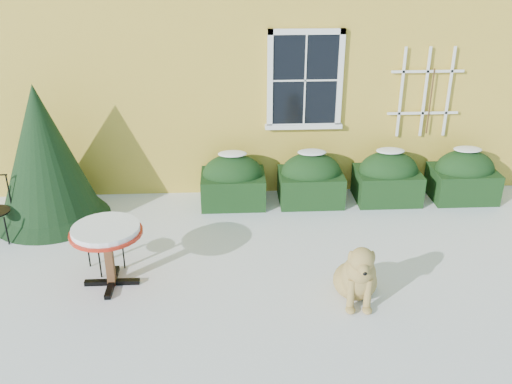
{
  "coord_description": "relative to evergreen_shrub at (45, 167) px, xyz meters",
  "views": [
    {
      "loc": [
        -0.38,
        -6.12,
        4.16
      ],
      "look_at": [
        0.0,
        1.0,
        0.9
      ],
      "focal_mm": 40.0,
      "sensor_mm": 36.0,
      "label": 1
    }
  ],
  "objects": [
    {
      "name": "hedge_row",
      "position": [
        4.83,
        0.4,
        -0.47
      ],
      "size": [
        4.95,
        0.8,
        0.91
      ],
      "color": "black",
      "rests_on": "ground"
    },
    {
      "name": "bistro_table",
      "position": [
        1.27,
        -1.96,
        -0.17
      ],
      "size": [
        0.91,
        0.91,
        0.84
      ],
      "rotation": [
        0.0,
        0.0,
        0.35
      ],
      "color": "black",
      "rests_on": "ground"
    },
    {
      "name": "patio_chair_near",
      "position": [
        1.15,
        -1.57,
        -0.46
      ],
      "size": [
        0.51,
        0.51,
        0.82
      ],
      "rotation": [
        0.0,
        0.0,
        3.78
      ],
      "color": "black",
      "rests_on": "ground"
    },
    {
      "name": "dog",
      "position": [
        4.35,
        -2.48,
        -0.53
      ],
      "size": [
        0.6,
        0.96,
        0.87
      ],
      "rotation": [
        0.0,
        0.0,
        -0.06
      ],
      "color": "tan",
      "rests_on": "ground"
    },
    {
      "name": "ground",
      "position": [
        3.18,
        -2.15,
        -0.87
      ],
      "size": [
        80.0,
        80.0,
        0.0
      ],
      "primitive_type": "plane",
      "color": "white",
      "rests_on": "ground"
    },
    {
      "name": "evergreen_shrub",
      "position": [
        0.0,
        0.0,
        0.0
      ],
      "size": [
        1.79,
        1.79,
        2.17
      ],
      "rotation": [
        0.0,
        0.0,
        0.4
      ],
      "color": "black",
      "rests_on": "ground"
    }
  ]
}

